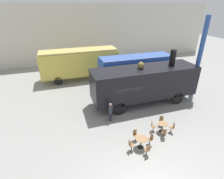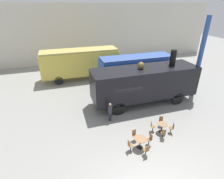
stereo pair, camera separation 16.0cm
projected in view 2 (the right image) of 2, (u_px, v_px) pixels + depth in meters
ground_plane at (124, 108)px, 16.59m from camera, size 80.00×80.00×0.00m
backdrop_wall at (90, 34)px, 28.00m from camera, size 44.00×0.15×9.00m
passenger_coach_vintage at (80, 62)px, 22.21m from camera, size 9.62×2.67×3.80m
streamlined_locomotive at (142, 68)px, 20.37m from camera, size 10.32×2.51×3.60m
steam_locomotive at (145, 82)px, 16.58m from camera, size 10.07×2.89×5.07m
cafe_table_near at (162, 126)px, 13.25m from camera, size 0.74×0.74×0.75m
cafe_table_mid at (140, 141)px, 11.77m from camera, size 0.82×0.82×0.77m
cafe_chair_0 at (172, 127)px, 13.18m from camera, size 0.40×0.38×0.87m
cafe_chair_1 at (161, 121)px, 13.93m from camera, size 0.38×0.40×0.87m
cafe_chair_2 at (152, 126)px, 13.36m from camera, size 0.40×0.38×0.87m
cafe_chair_3 at (163, 133)px, 12.61m from camera, size 0.38×0.40×0.87m
cafe_chair_4 at (134, 134)px, 12.46m from camera, size 0.36×0.37×0.87m
cafe_chair_5 at (130, 145)px, 11.54m from camera, size 0.37×0.36×0.87m
cafe_chair_6 at (146, 150)px, 11.16m from camera, size 0.36×0.37×0.87m
cafe_chair_7 at (150, 139)px, 12.08m from camera, size 0.37×0.36×0.87m
visitor_person at (110, 111)px, 14.37m from camera, size 0.34×0.34×1.71m
support_pillar at (200, 59)px, 17.24m from camera, size 0.44×0.44×8.00m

